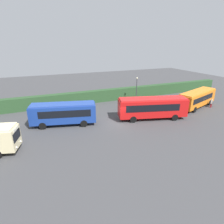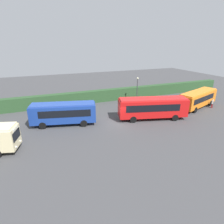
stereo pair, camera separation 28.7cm
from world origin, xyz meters
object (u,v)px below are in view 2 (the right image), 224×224
(bus_orange, at_px, (198,98))
(person_center, at_px, (128,110))
(person_right, at_px, (212,103))
(bus_blue, at_px, (63,113))
(lamppost, at_px, (137,87))
(bus_red, at_px, (153,107))

(bus_orange, relative_size, person_center, 5.77)
(person_right, bearing_deg, person_center, -137.76)
(bus_orange, distance_m, person_right, 2.84)
(bus_blue, height_order, lamppost, lamppost)
(person_center, bearing_deg, bus_blue, 110.64)
(person_right, relative_size, lamppost, 0.32)
(person_center, distance_m, person_right, 16.00)
(person_center, relative_size, lamppost, 0.34)
(bus_red, xyz_separation_m, lamppost, (1.76, 8.09, 1.27))
(bus_blue, distance_m, bus_red, 13.28)
(bus_blue, xyz_separation_m, person_center, (10.31, 0.15, -0.96))
(bus_blue, distance_m, person_center, 10.35)
(bus_orange, height_order, person_center, bus_orange)
(bus_blue, xyz_separation_m, bus_red, (12.98, -2.84, 0.07))
(bus_blue, distance_m, bus_orange, 23.70)
(bus_orange, bearing_deg, lamppost, 125.14)
(bus_red, bearing_deg, bus_blue, -176.81)
(lamppost, bearing_deg, person_center, -131.05)
(bus_orange, relative_size, lamppost, 1.94)
(bus_orange, height_order, person_right, bus_orange)
(bus_red, bearing_deg, person_center, 147.23)
(bus_blue, distance_m, lamppost, 15.70)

